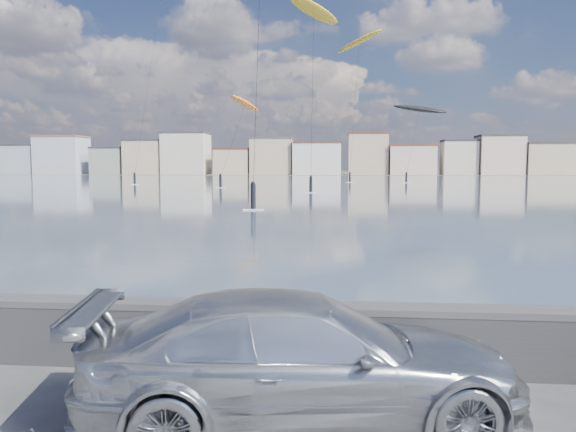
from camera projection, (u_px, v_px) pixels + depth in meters
The scene contains 9 objects.
bay_water at pixel (329, 183), 96.53m from camera, with size 500.00×177.00×0.00m, color #374B5A.
far_shore_strip at pixel (335, 174), 204.12m from camera, with size 500.00×60.00×0.00m, color #4C473D.
seawall at pixel (214, 330), 8.41m from camera, with size 400.00×0.36×1.08m.
far_buildings at pixel (339, 157), 189.58m from camera, with size 240.79×13.26×14.60m.
car_silver at pixel (304, 358), 6.66m from camera, with size 2.13×5.25×1.52m, color #B3B5B9.
kitesurfer_0 at pixel (314, 14), 70.79m from camera, with size 7.27×13.16×24.69m.
kitesurfer_2 at pixel (359, 42), 111.84m from camera, with size 10.33×16.19×30.27m.
kitesurfer_4 at pixel (420, 110), 106.59m from camera, with size 10.55×11.81×15.25m.
kitesurfer_14 at pixel (245, 105), 88.41m from camera, with size 4.87×17.45×14.31m.
Camera 1 is at (1.88, -5.39, 3.05)m, focal length 35.00 mm.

